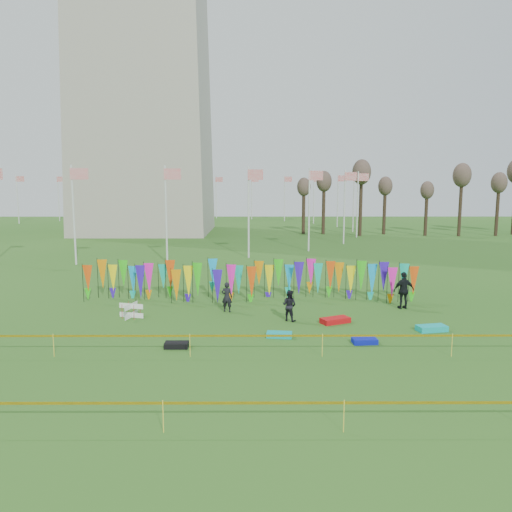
{
  "coord_description": "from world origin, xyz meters",
  "views": [
    {
      "loc": [
        0.51,
        -20.06,
        6.52
      ],
      "look_at": [
        0.59,
        6.0,
        2.74
      ],
      "focal_mm": 35.0,
      "sensor_mm": 36.0,
      "label": 1
    }
  ],
  "objects_px": {
    "person_left": "(227,297)",
    "person_mid": "(289,305)",
    "box_kite": "(131,311)",
    "kite_bag_blue": "(365,341)",
    "kite_bag_turquoise": "(279,335)",
    "kite_bag_red": "(335,320)",
    "person_right": "(404,290)",
    "kite_bag_teal": "(432,328)",
    "kite_bag_black": "(177,345)"
  },
  "relations": [
    {
      "from": "person_right",
      "to": "kite_bag_teal",
      "type": "xyz_separation_m",
      "value": [
        0.09,
        -4.03,
        -0.85
      ]
    },
    {
      "from": "person_left",
      "to": "person_mid",
      "type": "relative_size",
      "value": 1.03
    },
    {
      "from": "kite_bag_blue",
      "to": "kite_bag_teal",
      "type": "distance_m",
      "value": 3.81
    },
    {
      "from": "person_mid",
      "to": "kite_bag_blue",
      "type": "xyz_separation_m",
      "value": [
        2.87,
        -3.45,
        -0.65
      ]
    },
    {
      "from": "kite_bag_teal",
      "to": "person_right",
      "type": "bearing_deg",
      "value": 91.27
    },
    {
      "from": "person_right",
      "to": "kite_bag_teal",
      "type": "relative_size",
      "value": 1.49
    },
    {
      "from": "kite_bag_teal",
      "to": "box_kite",
      "type": "bearing_deg",
      "value": 170.78
    },
    {
      "from": "kite_bag_teal",
      "to": "person_mid",
      "type": "bearing_deg",
      "value": 164.71
    },
    {
      "from": "kite_bag_red",
      "to": "kite_bag_black",
      "type": "bearing_deg",
      "value": -152.86
    },
    {
      "from": "person_right",
      "to": "kite_bag_blue",
      "type": "height_order",
      "value": "person_right"
    },
    {
      "from": "box_kite",
      "to": "kite_bag_red",
      "type": "distance_m",
      "value": 9.91
    },
    {
      "from": "box_kite",
      "to": "kite_bag_turquoise",
      "type": "height_order",
      "value": "box_kite"
    },
    {
      "from": "person_left",
      "to": "kite_bag_turquoise",
      "type": "bearing_deg",
      "value": 131.88
    },
    {
      "from": "person_left",
      "to": "kite_bag_blue",
      "type": "xyz_separation_m",
      "value": [
        5.95,
        -5.15,
        -0.67
      ]
    },
    {
      "from": "kite_bag_turquoise",
      "to": "kite_bag_teal",
      "type": "bearing_deg",
      "value": 7.39
    },
    {
      "from": "person_right",
      "to": "kite_bag_blue",
      "type": "bearing_deg",
      "value": 50.18
    },
    {
      "from": "kite_bag_blue",
      "to": "kite_bag_red",
      "type": "xyz_separation_m",
      "value": [
        -0.72,
        3.06,
        0.02
      ]
    },
    {
      "from": "box_kite",
      "to": "kite_bag_black",
      "type": "relative_size",
      "value": 0.77
    },
    {
      "from": "kite_bag_red",
      "to": "kite_bag_blue",
      "type": "bearing_deg",
      "value": -76.7
    },
    {
      "from": "box_kite",
      "to": "person_left",
      "type": "relative_size",
      "value": 0.47
    },
    {
      "from": "kite_bag_blue",
      "to": "person_left",
      "type": "bearing_deg",
      "value": 139.13
    },
    {
      "from": "kite_bag_turquoise",
      "to": "kite_bag_teal",
      "type": "relative_size",
      "value": 0.82
    },
    {
      "from": "person_mid",
      "to": "person_right",
      "type": "xyz_separation_m",
      "value": [
        6.17,
        2.32,
        0.22
      ]
    },
    {
      "from": "person_mid",
      "to": "kite_bag_red",
      "type": "xyz_separation_m",
      "value": [
        2.15,
        -0.4,
        -0.63
      ]
    },
    {
      "from": "kite_bag_black",
      "to": "kite_bag_teal",
      "type": "bearing_deg",
      "value": 11.49
    },
    {
      "from": "box_kite",
      "to": "person_mid",
      "type": "bearing_deg",
      "value": -4.13
    },
    {
      "from": "kite_bag_black",
      "to": "kite_bag_teal",
      "type": "height_order",
      "value": "kite_bag_teal"
    },
    {
      "from": "kite_bag_blue",
      "to": "person_mid",
      "type": "bearing_deg",
      "value": 129.77
    },
    {
      "from": "person_right",
      "to": "kite_bag_turquoise",
      "type": "relative_size",
      "value": 1.82
    },
    {
      "from": "kite_bag_red",
      "to": "person_right",
      "type": "bearing_deg",
      "value": 34.06
    },
    {
      "from": "box_kite",
      "to": "kite_bag_blue",
      "type": "bearing_deg",
      "value": -20.74
    },
    {
      "from": "person_right",
      "to": "kite_bag_turquoise",
      "type": "bearing_deg",
      "value": 25.89
    },
    {
      "from": "person_left",
      "to": "kite_bag_teal",
      "type": "relative_size",
      "value": 1.19
    },
    {
      "from": "person_left",
      "to": "person_mid",
      "type": "distance_m",
      "value": 3.52
    },
    {
      "from": "kite_bag_black",
      "to": "person_left",
      "type": "bearing_deg",
      "value": 73.07
    },
    {
      "from": "box_kite",
      "to": "kite_bag_black",
      "type": "xyz_separation_m",
      "value": [
        2.91,
        -4.52,
        -0.25
      ]
    },
    {
      "from": "person_right",
      "to": "kite_bag_teal",
      "type": "height_order",
      "value": "person_right"
    },
    {
      "from": "person_mid",
      "to": "kite_bag_black",
      "type": "distance_m",
      "value": 6.25
    },
    {
      "from": "box_kite",
      "to": "kite_bag_blue",
      "type": "relative_size",
      "value": 0.72
    },
    {
      "from": "kite_bag_teal",
      "to": "person_left",
      "type": "bearing_deg",
      "value": 159.95
    },
    {
      "from": "box_kite",
      "to": "person_left",
      "type": "xyz_separation_m",
      "value": [
        4.63,
        1.14,
        0.41
      ]
    },
    {
      "from": "kite_bag_blue",
      "to": "kite_bag_red",
      "type": "distance_m",
      "value": 3.14
    },
    {
      "from": "person_left",
      "to": "kite_bag_black",
      "type": "height_order",
      "value": "person_left"
    },
    {
      "from": "person_right",
      "to": "kite_bag_black",
      "type": "height_order",
      "value": "person_right"
    },
    {
      "from": "kite_bag_red",
      "to": "kite_bag_black",
      "type": "distance_m",
      "value": 7.81
    },
    {
      "from": "kite_bag_blue",
      "to": "kite_bag_teal",
      "type": "height_order",
      "value": "kite_bag_teal"
    },
    {
      "from": "person_right",
      "to": "person_mid",
      "type": "bearing_deg",
      "value": 10.51
    },
    {
      "from": "person_mid",
      "to": "person_right",
      "type": "distance_m",
      "value": 6.59
    },
    {
      "from": "kite_bag_red",
      "to": "kite_bag_black",
      "type": "relative_size",
      "value": 1.46
    },
    {
      "from": "kite_bag_blue",
      "to": "kite_bag_turquoise",
      "type": "bearing_deg",
      "value": 166.22
    }
  ]
}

